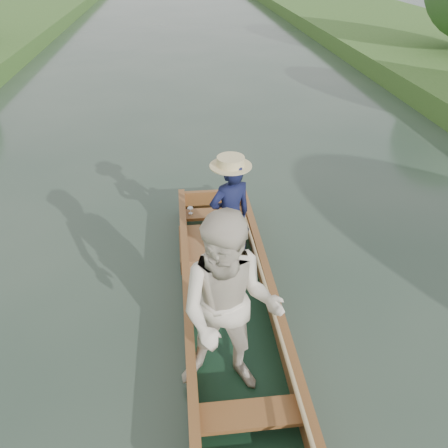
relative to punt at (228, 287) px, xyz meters
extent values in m
plane|color=#283D30|center=(0.06, 0.37, -0.76)|extent=(120.00, 120.00, 0.00)
cube|color=#12301D|center=(0.06, 0.37, -0.72)|extent=(1.10, 5.00, 0.08)
cube|color=brown|center=(-0.45, 0.37, -0.52)|extent=(0.08, 5.00, 0.32)
cube|color=brown|center=(0.57, 0.37, -0.52)|extent=(0.08, 5.00, 0.32)
cube|color=brown|center=(0.06, 2.83, -0.52)|extent=(1.10, 0.08, 0.32)
cube|color=brown|center=(-0.45, 0.37, -0.34)|extent=(0.10, 5.00, 0.04)
cube|color=brown|center=(0.57, 0.37, -0.34)|extent=(0.10, 5.00, 0.04)
cube|color=brown|center=(0.06, 2.27, -0.46)|extent=(0.94, 0.30, 0.05)
cube|color=brown|center=(0.06, -1.23, -0.46)|extent=(0.94, 0.30, 0.05)
imported|color=#111537|center=(0.17, 1.22, 0.13)|extent=(0.69, 0.58, 1.62)
cylinder|color=beige|center=(0.17, 1.22, 0.90)|extent=(0.52, 0.52, 0.12)
imported|color=beige|center=(-0.07, -0.70, 0.34)|extent=(1.13, 0.96, 2.04)
cube|color=#A95636|center=(-0.10, 1.53, -0.57)|extent=(0.85, 0.90, 0.22)
sphere|color=tan|center=(0.21, 1.43, -0.34)|extent=(0.22, 0.22, 0.22)
sphere|color=tan|center=(0.21, 1.42, -0.17)|extent=(0.17, 0.17, 0.17)
sphere|color=tan|center=(0.15, 1.42, -0.10)|extent=(0.06, 0.06, 0.06)
sphere|color=tan|center=(0.28, 1.42, -0.10)|extent=(0.06, 0.06, 0.06)
sphere|color=tan|center=(0.21, 1.35, -0.19)|extent=(0.07, 0.07, 0.07)
sphere|color=tan|center=(0.11, 1.41, -0.30)|extent=(0.08, 0.08, 0.08)
sphere|color=tan|center=(0.31, 1.41, -0.30)|extent=(0.08, 0.08, 0.08)
sphere|color=tan|center=(0.16, 1.39, -0.43)|extent=(0.09, 0.09, 0.09)
sphere|color=tan|center=(0.27, 1.39, -0.43)|extent=(0.09, 0.09, 0.09)
cylinder|color=silver|center=(-0.33, 2.27, -0.43)|extent=(0.07, 0.07, 0.01)
cylinder|color=silver|center=(-0.33, 2.27, -0.39)|extent=(0.01, 0.01, 0.08)
ellipsoid|color=silver|center=(-0.33, 2.27, -0.33)|extent=(0.09, 0.09, 0.05)
cylinder|color=tan|center=(0.49, 0.05, -0.30)|extent=(0.04, 3.95, 0.18)
camera|label=1|loc=(-0.43, -3.57, 3.18)|focal=35.00mm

